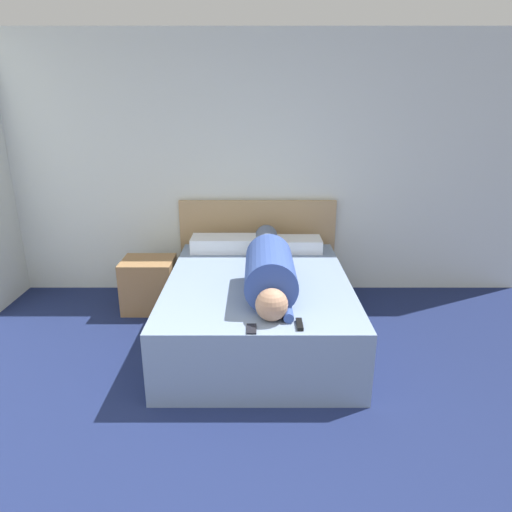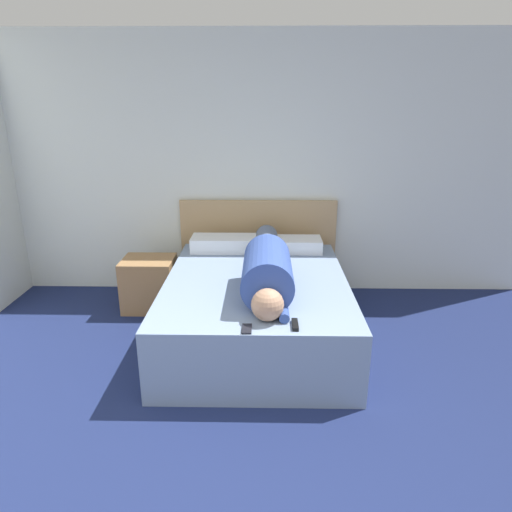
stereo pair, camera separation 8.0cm
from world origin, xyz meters
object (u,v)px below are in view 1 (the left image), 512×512
(pillow_second, at_px, (288,244))
(tv_remote, at_px, (298,324))
(cell_phone, at_px, (249,329))
(nightstand, at_px, (147,285))
(pillow_near_headboard, at_px, (222,244))
(bed, at_px, (256,309))
(person_lying, at_px, (267,266))

(pillow_second, bearing_deg, tv_remote, -91.82)
(tv_remote, bearing_deg, cell_phone, -170.45)
(nightstand, bearing_deg, cell_phone, -55.59)
(pillow_near_headboard, distance_m, cell_phone, 1.68)
(bed, bearing_deg, cell_phone, -92.93)
(nightstand, xyz_separation_m, tv_remote, (1.33, -1.42, 0.30))
(pillow_near_headboard, relative_size, pillow_second, 1.05)
(tv_remote, bearing_deg, bed, 107.80)
(pillow_second, bearing_deg, nightstand, -172.75)
(pillow_second, height_order, tv_remote, pillow_second)
(cell_phone, bearing_deg, person_lying, 79.92)
(nightstand, distance_m, pillow_second, 1.43)
(person_lying, bearing_deg, pillow_near_headboard, 115.23)
(nightstand, bearing_deg, bed, -28.87)
(nightstand, height_order, cell_phone, cell_phone)
(bed, relative_size, person_lying, 1.09)
(pillow_near_headboard, relative_size, cell_phone, 4.91)
(bed, distance_m, person_lying, 0.46)
(nightstand, bearing_deg, pillow_second, 7.25)
(pillow_near_headboard, xyz_separation_m, tv_remote, (0.60, -1.60, -0.06))
(bed, relative_size, cell_phone, 14.89)
(person_lying, height_order, pillow_second, person_lying)
(bed, xyz_separation_m, person_lying, (0.09, -0.13, 0.43))
(pillow_near_headboard, bearing_deg, tv_remote, -69.38)
(pillow_second, relative_size, cell_phone, 4.66)
(person_lying, xyz_separation_m, tv_remote, (0.18, -0.70, -0.15))
(pillow_near_headboard, height_order, cell_phone, pillow_near_headboard)
(nightstand, xyz_separation_m, cell_phone, (1.01, -1.47, 0.30))
(bed, height_order, pillow_second, pillow_second)
(person_lying, bearing_deg, nightstand, 147.95)
(person_lying, height_order, pillow_near_headboard, person_lying)
(nightstand, xyz_separation_m, pillow_near_headboard, (0.72, 0.17, 0.36))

